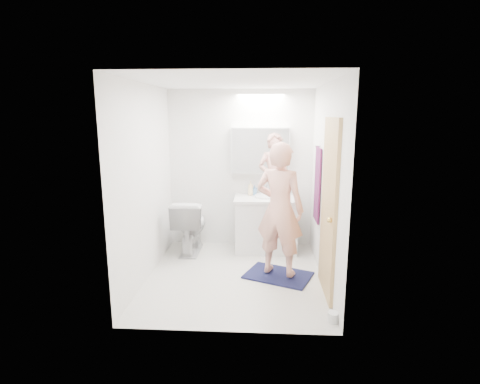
# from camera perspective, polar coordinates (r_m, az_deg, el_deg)

# --- Properties ---
(floor) EXTENTS (2.50, 2.50, 0.00)m
(floor) POSITION_cam_1_polar(r_m,az_deg,el_deg) (4.90, -0.77, -12.70)
(floor) COLOR silver
(floor) RESTS_ON ground
(ceiling) EXTENTS (2.50, 2.50, 0.00)m
(ceiling) POSITION_cam_1_polar(r_m,az_deg,el_deg) (4.48, -0.86, 16.49)
(ceiling) COLOR white
(ceiling) RESTS_ON floor
(wall_back) EXTENTS (2.50, 0.00, 2.50)m
(wall_back) POSITION_cam_1_polar(r_m,az_deg,el_deg) (5.77, 0.07, 3.50)
(wall_back) COLOR white
(wall_back) RESTS_ON floor
(wall_front) EXTENTS (2.50, 0.00, 2.50)m
(wall_front) POSITION_cam_1_polar(r_m,az_deg,el_deg) (3.32, -2.35, -2.75)
(wall_front) COLOR white
(wall_front) RESTS_ON floor
(wall_left) EXTENTS (0.00, 2.50, 2.50)m
(wall_left) POSITION_cam_1_polar(r_m,az_deg,el_deg) (4.75, -14.18, 1.32)
(wall_left) COLOR white
(wall_left) RESTS_ON floor
(wall_right) EXTENTS (0.00, 2.50, 2.50)m
(wall_right) POSITION_cam_1_polar(r_m,az_deg,el_deg) (4.60, 13.00, 1.04)
(wall_right) COLOR white
(wall_right) RESTS_ON floor
(vanity_cabinet) EXTENTS (0.90, 0.55, 0.78)m
(vanity_cabinet) POSITION_cam_1_polar(r_m,az_deg,el_deg) (5.66, 4.01, -5.11)
(vanity_cabinet) COLOR silver
(vanity_cabinet) RESTS_ON floor
(countertop) EXTENTS (0.95, 0.58, 0.04)m
(countertop) POSITION_cam_1_polar(r_m,az_deg,el_deg) (5.56, 4.07, -1.06)
(countertop) COLOR white
(countertop) RESTS_ON vanity_cabinet
(sink_basin) EXTENTS (0.36, 0.36, 0.03)m
(sink_basin) POSITION_cam_1_polar(r_m,az_deg,el_deg) (5.58, 4.08, -0.64)
(sink_basin) COLOR white
(sink_basin) RESTS_ON countertop
(faucet) EXTENTS (0.02, 0.02, 0.16)m
(faucet) POSITION_cam_1_polar(r_m,az_deg,el_deg) (5.75, 4.06, 0.40)
(faucet) COLOR silver
(faucet) RESTS_ON countertop
(medicine_cabinet) EXTENTS (0.88, 0.14, 0.70)m
(medicine_cabinet) POSITION_cam_1_polar(r_m,az_deg,el_deg) (5.65, 3.09, 6.37)
(medicine_cabinet) COLOR white
(medicine_cabinet) RESTS_ON wall_back
(mirror_panel) EXTENTS (0.84, 0.01, 0.66)m
(mirror_panel) POSITION_cam_1_polar(r_m,az_deg,el_deg) (5.58, 3.09, 6.29)
(mirror_panel) COLOR silver
(mirror_panel) RESTS_ON medicine_cabinet
(toilet) EXTENTS (0.46, 0.80, 0.81)m
(toilet) POSITION_cam_1_polar(r_m,az_deg,el_deg) (5.64, -7.61, -5.07)
(toilet) COLOR silver
(toilet) RESTS_ON floor
(bath_rug) EXTENTS (0.95, 0.81, 0.02)m
(bath_rug) POSITION_cam_1_polar(r_m,az_deg,el_deg) (4.92, 5.84, -12.50)
(bath_rug) COLOR #141C40
(bath_rug) RESTS_ON floor
(person) EXTENTS (0.71, 0.60, 1.67)m
(person) POSITION_cam_1_polar(r_m,az_deg,el_deg) (4.64, 6.06, -2.66)
(person) COLOR #E39B88
(person) RESTS_ON bath_rug
(door) EXTENTS (0.04, 0.80, 2.00)m
(door) POSITION_cam_1_polar(r_m,az_deg,el_deg) (4.30, 13.38, -2.45)
(door) COLOR tan
(door) RESTS_ON wall_right
(door_knob) EXTENTS (0.06, 0.06, 0.06)m
(door_knob) POSITION_cam_1_polar(r_m,az_deg,el_deg) (4.02, 13.52, -4.19)
(door_knob) COLOR gold
(door_knob) RESTS_ON door
(towel) EXTENTS (0.02, 0.42, 1.00)m
(towel) POSITION_cam_1_polar(r_m,az_deg,el_deg) (5.14, 11.71, 1.09)
(towel) COLOR #121738
(towel) RESTS_ON wall_right
(towel_hook) EXTENTS (0.07, 0.02, 0.02)m
(towel_hook) POSITION_cam_1_polar(r_m,az_deg,el_deg) (5.07, 11.81, 6.88)
(towel_hook) COLOR silver
(towel_hook) RESTS_ON wall_right
(soap_bottle_a) EXTENTS (0.10, 0.10, 0.22)m
(soap_bottle_a) POSITION_cam_1_polar(r_m,az_deg,el_deg) (5.68, 1.62, 0.60)
(soap_bottle_a) COLOR beige
(soap_bottle_a) RESTS_ON countertop
(soap_bottle_b) EXTENTS (0.08, 0.08, 0.15)m
(soap_bottle_b) POSITION_cam_1_polar(r_m,az_deg,el_deg) (5.71, 2.24, 0.31)
(soap_bottle_b) COLOR #5687BA
(soap_bottle_b) RESTS_ON countertop
(toothbrush_cup) EXTENTS (0.13, 0.13, 0.10)m
(toothbrush_cup) POSITION_cam_1_polar(r_m,az_deg,el_deg) (5.70, 5.88, -0.05)
(toothbrush_cup) COLOR #4155C4
(toothbrush_cup) RESTS_ON countertop
(toilet_paper_roll) EXTENTS (0.11, 0.11, 0.10)m
(toilet_paper_roll) POSITION_cam_1_polar(r_m,az_deg,el_deg) (4.04, 14.02, -18.01)
(toilet_paper_roll) COLOR white
(toilet_paper_roll) RESTS_ON floor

